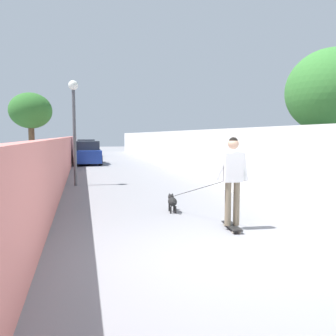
# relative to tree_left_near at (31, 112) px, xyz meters

# --- Properties ---
(ground_plane) EXTENTS (80.00, 80.00, 0.00)m
(ground_plane) POSITION_rel_tree_left_near_xyz_m (1.00, -4.48, -3.06)
(ground_plane) COLOR gray
(wall_left) EXTENTS (48.00, 0.30, 1.82)m
(wall_left) POSITION_rel_tree_left_near_xyz_m (-1.00, -1.57, -2.15)
(wall_left) COLOR #CC726B
(wall_left) RESTS_ON ground
(fence_right) EXTENTS (48.00, 0.30, 2.15)m
(fence_right) POSITION_rel_tree_left_near_xyz_m (-1.00, -7.39, -1.98)
(fence_right) COLOR white
(fence_right) RESTS_ON ground
(tree_left_near) EXTENTS (2.01, 2.01, 3.97)m
(tree_left_near) POSITION_rel_tree_left_near_xyz_m (0.00, 0.00, 0.00)
(tree_left_near) COLOR brown
(tree_left_near) RESTS_ON ground
(tree_right_mid) EXTENTS (2.35, 2.35, 4.19)m
(tree_right_mid) POSITION_rel_tree_left_near_xyz_m (-10.00, -8.80, -0.00)
(tree_right_mid) COLOR brown
(tree_right_mid) RESTS_ON ground
(lamp_post) EXTENTS (0.36, 0.36, 3.97)m
(lamp_post) POSITION_rel_tree_left_near_xyz_m (-4.36, -2.12, -0.31)
(lamp_post) COLOR #4C4C51
(lamp_post) RESTS_ON ground
(skateboard) EXTENTS (0.82, 0.29, 0.08)m
(skateboard) POSITION_rel_tree_left_near_xyz_m (-11.49, -5.34, -2.99)
(skateboard) COLOR black
(skateboard) RESTS_ON ground
(person_skateboarder) EXTENTS (0.26, 0.72, 1.80)m
(person_skateboarder) POSITION_rel_tree_left_near_xyz_m (-11.49, -5.34, -1.91)
(person_skateboarder) COLOR #726651
(person_skateboarder) RESTS_ON skateboard
(dog) EXTENTS (2.15, 0.93, 1.06)m
(dog) POSITION_rel_tree_left_near_xyz_m (-9.66, -4.56, -2.78)
(dog) COLOR black
(dog) RESTS_ON ground
(car_near) EXTENTS (3.85, 1.80, 1.54)m
(car_near) POSITION_rel_tree_left_near_xyz_m (5.62, -2.72, -2.35)
(car_near) COLOR navy
(car_near) RESTS_ON ground
(car_far) EXTENTS (4.14, 1.80, 1.54)m
(car_far) POSITION_rel_tree_left_near_xyz_m (14.60, -2.72, -2.34)
(car_far) COLOR navy
(car_far) RESTS_ON ground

